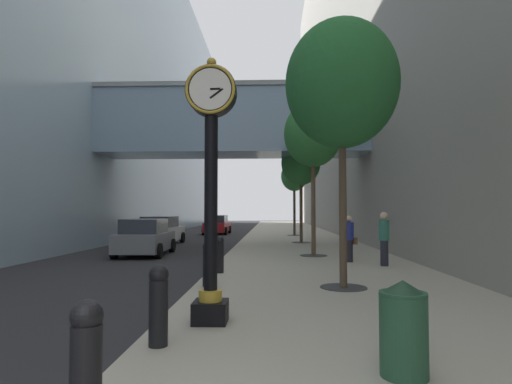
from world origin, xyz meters
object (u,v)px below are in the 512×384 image
Objects in this scene: trash_bin at (403,327)px; car_grey_far at (145,238)px; car_red_near at (217,225)px; bollard_second at (159,303)px; street_clock at (211,176)px; pedestrian_by_clock at (384,237)px; car_white_mid at (161,231)px; pedestrian_walking at (349,238)px; bollard_fifth at (219,253)px; bollard_fourth at (208,263)px; street_tree_far at (294,177)px; street_tree_near at (342,85)px; bollard_nearest at (86,363)px; street_tree_mid_near at (313,135)px; street_tree_mid_far at (301,163)px.

car_grey_far reaches higher than trash_bin.
trash_bin is 31.22m from car_red_near.
street_clock is at bearing 66.10° from bollard_second.
pedestrian_by_clock is 10.19m from car_grey_far.
car_white_mid is (-10.14, 10.21, -0.29)m from pedestrian_by_clock.
pedestrian_walking reaches higher than car_red_near.
car_red_near reaches higher than bollard_fifth.
trash_bin is (2.98, -0.94, -0.03)m from bollard_second.
bollard_fourth is 21.85m from street_tree_far.
pedestrian_by_clock reaches higher than bollard_fourth.
street_tree_far is at bearing 81.38° from bollard_fourth.
street_tree_near is 1.45× the size of car_white_mid.
street_tree_far is 17.71m from pedestrian_by_clock.
bollard_nearest is at bearing -96.57° from street_tree_far.
pedestrian_walking is 0.41× the size of car_grey_far.
street_tree_far is at bearing 96.71° from pedestrian_by_clock.
street_clock is at bearing -104.60° from street_tree_mid_near.
bollard_second is at bearing -114.30° from pedestrian_walking.
car_grey_far is (-7.23, -13.03, -3.71)m from street_tree_far.
street_clock is 3.80m from bollard_fourth.
street_tree_mid_near is 14.23m from street_tree_far.
pedestrian_walking reaches higher than car_white_mid.
bollard_fifth is at bearing -82.51° from car_red_near.
street_clock is at bearing 81.23° from bollard_nearest.
pedestrian_walking reaches higher than bollard_second.
street_tree_mid_near is 19.67m from car_red_near.
pedestrian_walking is 21.48m from car_red_near.
street_tree_near is at bearing -35.50° from bollard_fifth.
street_tree_mid_near is at bearing 88.87° from trash_bin.
pedestrian_walking is (1.06, 5.06, -3.99)m from street_tree_near.
car_red_near is (-3.02, 22.96, 0.06)m from bollard_fifth.
street_tree_mid_far is 1.41× the size of car_red_near.
bollard_fifth reaches higher than trash_bin.
car_white_mid is at bearing 98.35° from car_grey_far.
car_white_mid is (-1.87, -10.98, 0.02)m from car_red_near.
bollard_second and bollard_fifth have the same top height.
trash_bin is at bearing -91.13° from street_tree_mid_near.
street_tree_near reaches higher than car_white_mid.
bollard_second is 4.49m from bollard_fourth.
street_tree_mid_far reaches higher than bollard_nearest.
street_tree_mid_far is (3.23, 14.17, 3.97)m from bollard_fourth.
street_tree_mid_far is at bearing 96.62° from pedestrian_walking.
car_red_near is (-8.28, 21.19, -0.31)m from pedestrian_by_clock.
street_tree_mid_far is 20.01m from trash_bin.
street_clock is 0.75× the size of street_tree_mid_far.
street_tree_far reaches higher than trash_bin.
street_tree_near reaches higher than bollard_second.
street_tree_near is at bearing -76.11° from car_red_near.
street_tree_far reaches higher than street_clock.
street_tree_mid_near is at bearing 123.73° from pedestrian_by_clock.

